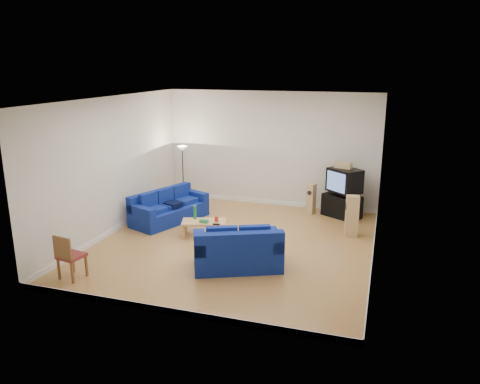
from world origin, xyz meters
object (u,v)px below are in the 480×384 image
(sofa_three_seat, at_px, (168,210))
(tv_stand, at_px, (342,206))
(sofa_loveseat, at_px, (238,253))
(television, at_px, (344,180))
(coffee_table, at_px, (204,223))

(sofa_three_seat, distance_m, tv_stand, 4.54)
(sofa_loveseat, height_order, tv_stand, sofa_loveseat)
(sofa_three_seat, bearing_deg, television, 132.46)
(sofa_three_seat, xyz_separation_m, television, (4.25, 1.63, 0.71))
(tv_stand, bearing_deg, coffee_table, -109.38)
(sofa_three_seat, distance_m, sofa_loveseat, 3.40)
(coffee_table, bearing_deg, television, 38.96)
(sofa_three_seat, height_order, tv_stand, sofa_three_seat)
(coffee_table, bearing_deg, sofa_loveseat, -48.35)
(television, bearing_deg, tv_stand, 162.03)
(tv_stand, height_order, television, television)
(coffee_table, xyz_separation_m, tv_stand, (2.92, 2.44, -0.02))
(coffee_table, relative_size, television, 1.14)
(coffee_table, distance_m, television, 3.86)
(sofa_three_seat, height_order, television, television)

